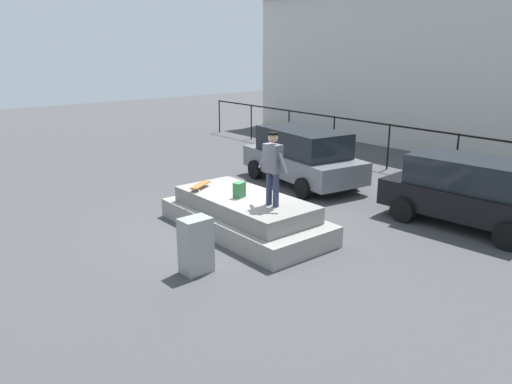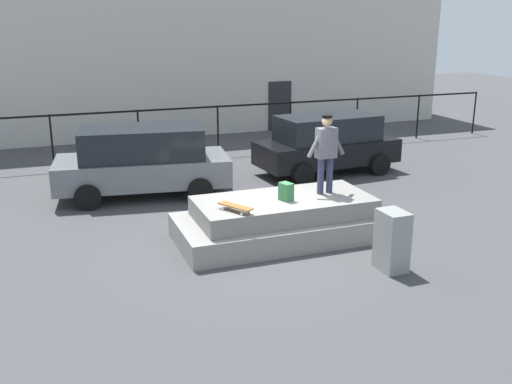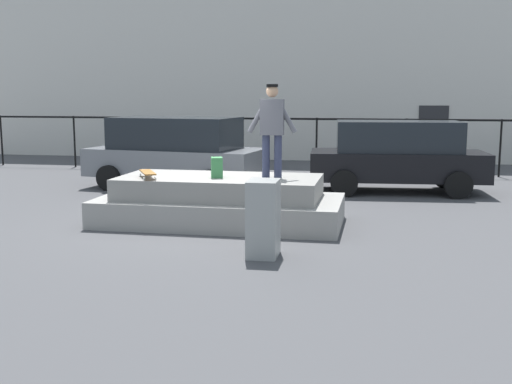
% 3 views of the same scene
% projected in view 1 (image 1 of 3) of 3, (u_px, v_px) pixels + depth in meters
% --- Properties ---
extents(ground_plane, '(60.00, 60.00, 0.00)m').
position_uv_depth(ground_plane, '(233.00, 227.00, 12.56)').
color(ground_plane, '#424244').
extents(concrete_ledge, '(4.51, 2.10, 0.88)m').
position_uv_depth(concrete_ledge, '(245.00, 215.00, 12.25)').
color(concrete_ledge, gray).
rests_on(concrete_ledge, ground_plane).
extents(skateboarder, '(0.91, 0.26, 1.69)m').
position_uv_depth(skateboarder, '(273.00, 164.00, 11.15)').
color(skateboarder, '#2D334C').
rests_on(skateboarder, concrete_ledge).
extents(skateboard, '(0.56, 0.78, 0.12)m').
position_uv_depth(skateboard, '(200.00, 185.00, 12.71)').
color(skateboard, brown).
rests_on(skateboard, concrete_ledge).
extents(backpack, '(0.28, 0.33, 0.37)m').
position_uv_depth(backpack, '(239.00, 190.00, 11.98)').
color(backpack, '#33723F').
rests_on(backpack, concrete_ledge).
extents(car_grey_hatchback_near, '(4.66, 2.63, 1.81)m').
position_uv_depth(car_grey_hatchback_near, '(303.00, 155.00, 16.29)').
color(car_grey_hatchback_near, slate).
rests_on(car_grey_hatchback_near, ground_plane).
extents(car_black_hatchback_mid, '(4.34, 2.23, 1.75)m').
position_uv_depth(car_black_hatchback_mid, '(470.00, 191.00, 12.40)').
color(car_black_hatchback_mid, black).
rests_on(car_black_hatchback_mid, ground_plane).
extents(utility_box, '(0.45, 0.61, 1.14)m').
position_uv_depth(utility_box, '(196.00, 245.00, 9.94)').
color(utility_box, gray).
rests_on(utility_box, ground_plane).
extents(fence_row, '(24.06, 0.06, 1.68)m').
position_uv_depth(fence_row, '(421.00, 141.00, 17.16)').
color(fence_row, black).
rests_on(fence_row, ground_plane).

